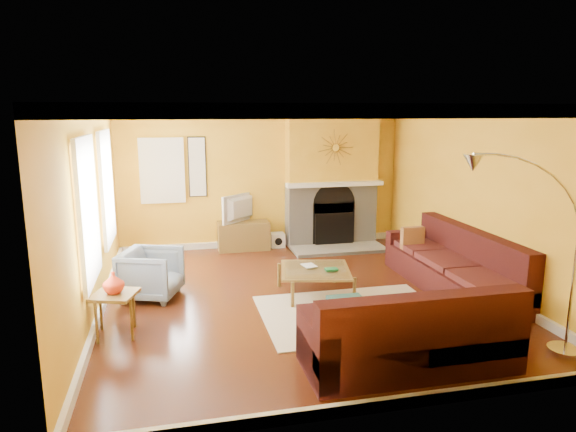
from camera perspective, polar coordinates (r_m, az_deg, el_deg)
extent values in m
cube|color=#5B2713|center=(7.54, 1.28, -9.00)|extent=(5.50, 6.00, 0.02)
cube|color=white|center=(7.05, 1.39, 12.16)|extent=(5.50, 6.00, 0.02)
cube|color=yellow|center=(10.08, -2.87, 4.24)|extent=(5.50, 0.02, 2.70)
cube|color=yellow|center=(4.40, 11.04, -5.71)|extent=(5.50, 0.02, 2.70)
cube|color=yellow|center=(7.03, -21.03, 0.24)|extent=(0.02, 6.00, 2.70)
cube|color=yellow|center=(8.28, 20.19, 1.92)|extent=(0.02, 6.00, 2.70)
cube|color=white|center=(8.28, -19.62, 3.00)|extent=(0.06, 1.22, 1.72)
cube|color=white|center=(6.42, -21.50, 0.54)|extent=(0.06, 1.22, 1.72)
cube|color=white|center=(9.86, -13.81, 4.92)|extent=(0.82, 0.06, 1.22)
cube|color=white|center=(9.87, -10.04, 5.38)|extent=(0.34, 0.04, 1.14)
cube|color=white|center=(9.99, 5.25, 3.55)|extent=(1.92, 0.22, 0.08)
cube|color=#9C9A94|center=(9.94, 5.67, -3.67)|extent=(1.80, 0.70, 0.06)
cube|color=beige|center=(6.97, 7.21, -10.69)|extent=(2.40, 1.80, 0.02)
cube|color=brown|center=(9.97, -4.96, -2.19)|extent=(0.99, 0.44, 0.54)
imported|color=black|center=(9.85, -5.02, 0.86)|extent=(0.78, 0.71, 0.54)
cube|color=white|center=(10.16, -1.21, -2.67)|extent=(0.27, 0.27, 0.27)
imported|color=gray|center=(7.63, -14.96, -6.23)|extent=(0.99, 0.98, 0.71)
imported|color=red|center=(6.41, -18.82, -7.02)|extent=(0.28, 0.28, 0.26)
imported|color=white|center=(7.56, 1.75, -5.63)|extent=(0.22, 0.27, 0.02)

